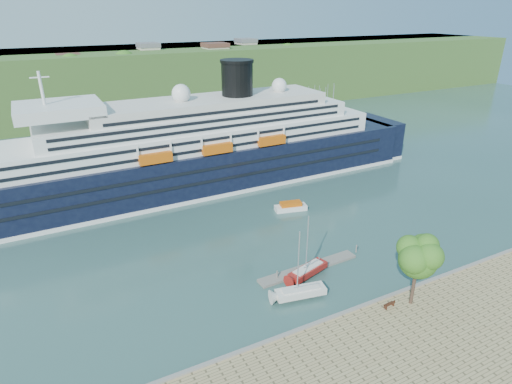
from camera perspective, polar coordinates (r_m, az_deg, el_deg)
name	(u,v)px	position (r m, az deg, el deg)	size (l,w,h in m)	color
ground	(349,316)	(62.80, 12.24, -15.87)	(400.00, 400.00, 0.00)	#284842
far_hillside	(124,81)	(186.24, -17.22, 14.01)	(400.00, 50.00, 24.00)	#3D6127
quay_coping	(350,310)	(61.97, 12.45, -15.14)	(220.00, 0.50, 0.30)	slate
cruise_ship	(184,129)	(97.58, -9.63, 8.30)	(127.41, 18.55, 28.61)	black
park_bench	(389,304)	(63.75, 17.34, -14.04)	(1.75, 0.72, 1.12)	#432013
promenade_tree	(417,268)	(62.63, 20.63, -9.44)	(7.01, 7.01, 11.61)	#255C18
floating_pontoon	(309,268)	(71.16, 7.02, -10.03)	(18.13, 2.22, 0.40)	gray
sailboat_white_near	(302,267)	(61.88, 6.13, -9.95)	(8.24, 2.29, 10.64)	silver
sailboat_red	(309,248)	(66.83, 7.12, -7.39)	(8.03, 2.23, 10.37)	maroon
tender_launch	(291,206)	(89.85, 4.66, -1.89)	(6.74, 2.31, 1.86)	#C6540B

